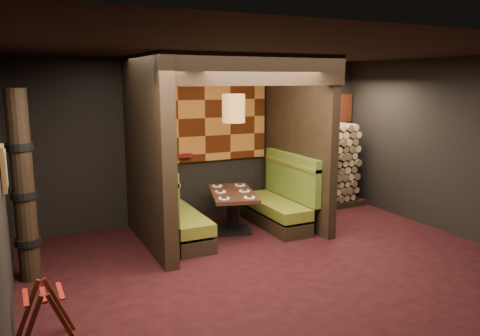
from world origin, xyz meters
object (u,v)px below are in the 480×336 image
luggage_rack (45,314)px  totem_column (23,188)px  booth_bench_left (175,217)px  dining_table (232,205)px  booth_bench_right (280,203)px  pendant_lamp (234,108)px  firewood_stack (321,166)px

luggage_rack → totem_column: bearing=92.7°
booth_bench_left → dining_table: size_ratio=1.13×
booth_bench_right → totem_column: bearing=-172.1°
luggage_rack → pendant_lamp: bearing=37.0°
luggage_rack → totem_column: size_ratio=0.27×
totem_column → firewood_stack: size_ratio=1.39×
dining_table → luggage_rack: size_ratio=2.21×
luggage_rack → firewood_stack: bearing=29.4°
luggage_rack → firewood_stack: 6.05m
booth_bench_right → dining_table: (-0.87, 0.07, 0.04)m
pendant_lamp → totem_column: (-3.12, -0.57, -0.86)m
dining_table → totem_column: bearing=-168.7°
pendant_lamp → firewood_stack: 2.62m
dining_table → pendant_lamp: bearing=-90.0°
pendant_lamp → luggage_rack: (-3.04, -2.29, -1.73)m
booth_bench_right → firewood_stack: size_ratio=0.92×
booth_bench_right → luggage_rack: bearing=-149.9°
booth_bench_right → luggage_rack: (-3.90, -2.26, -0.08)m
pendant_lamp → totem_column: pendant_lamp is taller
dining_table → totem_column: (-3.12, -0.62, 0.74)m
luggage_rack → booth_bench_left: bearing=48.4°
totem_column → firewood_stack: (5.33, 1.25, -0.37)m
dining_table → pendant_lamp: pendant_lamp is taller
booth_bench_right → totem_column: totem_column is taller
booth_bench_left → pendant_lamp: 1.94m
luggage_rack → totem_column: 1.92m
totem_column → booth_bench_right: bearing=7.9°
dining_table → pendant_lamp: 1.60m
booth_bench_left → dining_table: booth_bench_left is taller
booth_bench_left → totem_column: bearing=-165.2°
booth_bench_left → booth_bench_right: 1.89m
booth_bench_left → luggage_rack: size_ratio=2.50×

